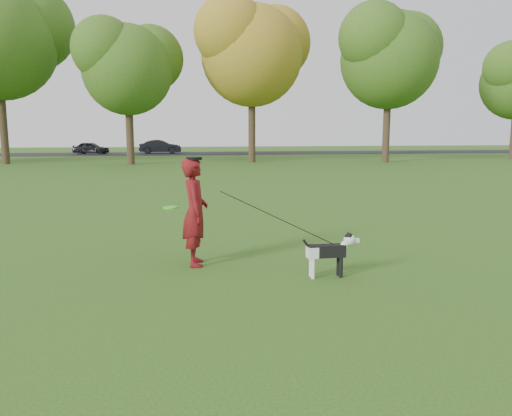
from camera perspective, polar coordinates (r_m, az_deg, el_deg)
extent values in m
plane|color=#285116|center=(7.78, -0.94, -7.16)|extent=(120.00, 120.00, 0.00)
cube|color=black|center=(47.47, -7.70, 6.20)|extent=(120.00, 7.00, 0.02)
imported|color=#600D12|center=(7.99, -6.99, -0.47)|extent=(0.42, 0.64, 1.72)
cube|color=black|center=(7.43, 8.03, -4.88)|extent=(0.56, 0.17, 0.18)
cube|color=white|center=(7.37, 6.46, -5.03)|extent=(0.16, 0.18, 0.16)
cylinder|color=white|center=(7.38, 6.55, -6.90)|extent=(0.06, 0.06, 0.30)
cylinder|color=white|center=(7.49, 6.30, -6.65)|extent=(0.06, 0.06, 0.30)
cylinder|color=black|center=(7.50, 9.68, -6.71)|extent=(0.06, 0.06, 0.30)
cylinder|color=black|center=(7.61, 9.39, -6.47)|extent=(0.06, 0.06, 0.30)
cylinder|color=white|center=(7.49, 9.88, -4.45)|extent=(0.18, 0.11, 0.20)
sphere|color=white|center=(7.50, 10.63, -3.58)|extent=(0.17, 0.17, 0.17)
sphere|color=black|center=(7.49, 10.57, -3.32)|extent=(0.13, 0.13, 0.13)
cube|color=white|center=(7.54, 11.28, -3.66)|extent=(0.11, 0.07, 0.06)
sphere|color=black|center=(7.56, 11.71, -3.64)|extent=(0.04, 0.04, 0.04)
cone|color=black|center=(7.44, 10.69, -3.01)|extent=(0.06, 0.06, 0.07)
cone|color=black|center=(7.52, 10.46, -2.87)|extent=(0.06, 0.06, 0.07)
cylinder|color=black|center=(7.34, 6.05, -4.49)|extent=(0.19, 0.04, 0.25)
cylinder|color=black|center=(7.47, 9.47, -4.40)|extent=(0.12, 0.12, 0.02)
imported|color=black|center=(48.07, -18.34, 6.53)|extent=(3.41, 1.97, 1.09)
imported|color=black|center=(47.46, -10.87, 6.89)|extent=(3.88, 1.48, 1.26)
cylinder|color=#3BF41E|center=(7.89, -9.75, 0.06)|extent=(0.23, 0.23, 0.02)
cylinder|color=black|center=(7.89, -7.11, 5.64)|extent=(0.25, 0.25, 0.04)
cylinder|color=#38281C|center=(36.12, -26.93, 8.84)|extent=(0.48, 0.48, 5.46)
cylinder|color=#38281C|center=(33.04, -14.22, 8.51)|extent=(0.48, 0.48, 4.20)
sphere|color=#426B1E|center=(33.32, -14.52, 15.99)|extent=(5.60, 5.60, 5.60)
cylinder|color=#38281C|center=(34.28, -0.48, 9.48)|extent=(0.48, 0.48, 5.04)
sphere|color=#A58426|center=(34.73, -0.49, 18.11)|extent=(6.72, 6.72, 6.72)
cylinder|color=#38281C|center=(35.32, 14.69, 9.01)|extent=(0.48, 0.48, 4.83)
sphere|color=#426B1E|center=(35.70, 15.01, 17.04)|extent=(6.44, 6.44, 6.44)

